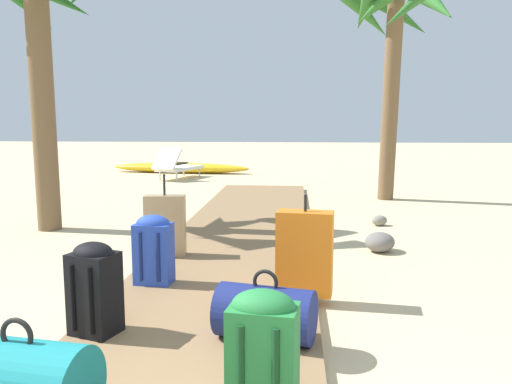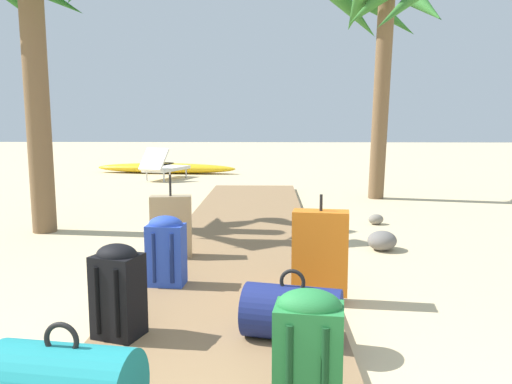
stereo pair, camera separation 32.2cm
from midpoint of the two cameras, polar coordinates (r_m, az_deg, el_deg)
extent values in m
plane|color=#D1BA8C|center=(5.20, -1.15, -8.24)|extent=(60.00, 60.00, 0.00)
cube|color=olive|center=(6.12, -0.26, -5.35)|extent=(1.65, 9.72, 0.08)
cube|color=orange|center=(4.08, 7.75, -6.80)|extent=(0.46, 0.26, 0.67)
cylinder|color=black|center=(4.00, 7.86, -1.25)|extent=(0.02, 0.02, 0.13)
cylinder|color=navy|center=(3.29, 3.94, -13.42)|extent=(0.67, 0.48, 0.34)
torus|color=black|center=(3.22, 3.97, -10.07)|extent=(0.17, 0.06, 0.16)
cube|color=#2847B7|center=(4.39, -9.32, -6.83)|extent=(0.32, 0.23, 0.51)
ellipsoid|color=#2847B7|center=(4.33, -9.39, -3.54)|extent=(0.31, 0.22, 0.15)
cylinder|color=navy|center=(4.32, -10.73, -7.12)|extent=(0.04, 0.04, 0.41)
cylinder|color=navy|center=(4.27, -8.78, -7.24)|extent=(0.04, 0.04, 0.41)
cube|color=black|center=(3.46, -15.04, -10.92)|extent=(0.34, 0.31, 0.53)
ellipsoid|color=black|center=(3.38, -15.21, -6.63)|extent=(0.33, 0.29, 0.14)
cylinder|color=black|center=(3.42, -17.21, -11.25)|extent=(0.05, 0.05, 0.43)
cylinder|color=black|center=(3.33, -15.29, -11.67)|extent=(0.05, 0.05, 0.43)
cylinder|color=#197A7F|center=(2.60, -21.54, -19.42)|extent=(0.68, 0.48, 0.40)
torus|color=black|center=(2.50, -21.81, -14.72)|extent=(0.17, 0.05, 0.16)
cube|color=#237538|center=(2.49, 4.72, -18.43)|extent=(0.34, 0.26, 0.53)
ellipsoid|color=#237538|center=(2.38, 4.80, -12.70)|extent=(0.33, 0.25, 0.16)
cylinder|color=#113A1C|center=(2.40, 2.38, -19.43)|extent=(0.04, 0.04, 0.43)
cylinder|color=#113A1C|center=(2.38, 6.35, -19.71)|extent=(0.04, 0.04, 0.43)
cube|color=tan|center=(5.26, -8.41, -3.72)|extent=(0.43, 0.22, 0.62)
cylinder|color=black|center=(5.20, -8.50, 0.81)|extent=(0.02, 0.02, 0.22)
cylinder|color=brown|center=(7.21, -21.61, 9.27)|extent=(0.30, 0.33, 3.37)
cylinder|color=brown|center=(9.56, 15.79, 9.73)|extent=(0.29, 0.67, 3.60)
cone|color=#2D6B28|center=(10.00, 20.59, 18.99)|extent=(0.52, 1.55, 1.02)
cone|color=#2D6B28|center=(10.31, 16.80, 18.47)|extent=(1.20, 0.77, 1.01)
cone|color=#2D6B28|center=(10.20, 13.08, 18.93)|extent=(1.29, 1.12, 1.02)
cone|color=#2D6B28|center=(9.57, 13.17, 19.52)|extent=(0.55, 1.09, 0.89)
cone|color=#2D6B28|center=(9.28, 14.90, 19.88)|extent=(1.09, 0.88, 0.89)
cone|color=#2D6B28|center=(9.15, 18.57, 19.76)|extent=(1.37, 0.77, 1.18)
cube|color=white|center=(13.02, -7.79, 2.65)|extent=(1.02, 1.52, 0.08)
cube|color=white|center=(12.49, -9.23, 3.68)|extent=(0.72, 0.64, 0.52)
cylinder|color=silver|center=(13.64, -7.44, 2.26)|extent=(0.04, 0.04, 0.22)
cylinder|color=silver|center=(13.40, -5.67, 2.18)|extent=(0.04, 0.04, 0.22)
cylinder|color=silver|center=(12.69, -10.01, 1.78)|extent=(0.04, 0.04, 0.22)
cylinder|color=silver|center=(12.44, -8.16, 1.70)|extent=(0.04, 0.04, 0.22)
ellipsoid|color=gold|center=(14.47, -7.84, 2.70)|extent=(4.01, 1.06, 0.28)
torus|color=black|center=(14.46, -7.85, 3.20)|extent=(0.54, 0.54, 0.05)
ellipsoid|color=slate|center=(5.91, 15.24, -5.44)|extent=(0.46, 0.47, 0.22)
ellipsoid|color=gray|center=(7.35, 14.89, -3.11)|extent=(0.27, 0.24, 0.15)
camera|label=1|loc=(0.16, 91.42, -0.20)|focal=35.71mm
camera|label=2|loc=(0.16, -88.58, 0.20)|focal=35.71mm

